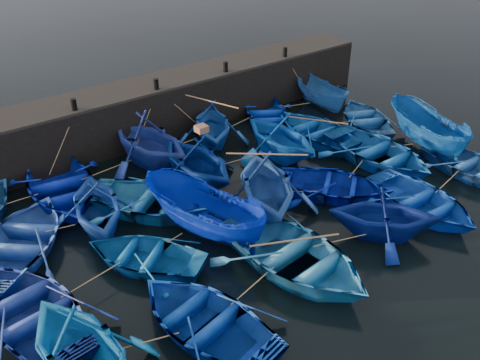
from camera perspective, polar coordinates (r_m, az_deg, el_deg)
ground at (r=19.92m, az=5.64°, el=-5.47°), size 120.00×120.00×0.00m
quay_wall at (r=26.84m, az=-9.62°, el=7.35°), size 26.00×2.50×2.50m
quay_top at (r=26.35m, az=-9.87°, el=9.97°), size 26.00×2.50×0.12m
bollard_1 at (r=24.00m, az=-17.30°, el=7.70°), size 0.24×0.24×0.50m
bollard_2 at (r=25.50m, az=-8.94°, el=10.08°), size 0.24×0.24×0.50m
bollard_3 at (r=27.50m, az=-1.55°, el=11.98°), size 0.24×0.24×0.50m
bollard_4 at (r=29.91m, az=4.82°, el=13.45°), size 0.24×0.24×0.50m
boat_1 at (r=22.56m, az=-18.63°, el=-0.63°), size 4.84×6.13×1.15m
boat_2 at (r=23.81m, az=-9.75°, el=4.26°), size 4.95×5.49×2.55m
boat_3 at (r=25.51m, az=-3.01°, el=6.07°), size 5.10×5.31×2.16m
boat_4 at (r=28.10m, az=2.79°, el=7.11°), size 5.15×5.50×0.93m
boat_5 at (r=29.91m, az=8.76°, el=8.98°), size 2.22×4.32×1.59m
boat_6 at (r=19.93m, az=-22.42°, el=-6.05°), size 6.38×6.47×1.10m
boat_7 at (r=20.06m, az=-15.05°, el=-2.45°), size 4.58×4.97×2.17m
boat_8 at (r=20.85m, az=-9.50°, el=-2.17°), size 6.03×6.34×1.07m
boat_9 at (r=22.09m, az=-4.65°, el=2.17°), size 3.98×4.59×2.38m
boat_10 at (r=24.21m, az=4.32°, el=4.79°), size 3.79×4.40×2.31m
boat_11 at (r=26.42m, az=8.14°, el=5.30°), size 3.59×4.91×0.99m
boat_12 at (r=28.27m, az=13.25°, el=6.46°), size 4.92×5.48×0.93m
boat_13 at (r=17.05m, az=-21.39°, el=-12.89°), size 4.29×5.61×1.09m
boat_14 at (r=18.32m, az=-10.11°, el=-7.86°), size 4.85×5.13×0.87m
boat_15 at (r=19.03m, az=-3.99°, el=-3.64°), size 3.41×5.49×1.99m
boat_16 at (r=20.27m, az=2.79°, el=-0.41°), size 5.82×6.09×2.49m
boat_17 at (r=21.93m, az=9.99°, el=-0.57°), size 5.53×5.79×0.98m
boat_18 at (r=24.73m, az=14.51°, el=2.90°), size 3.94×5.49×1.14m
boat_19 at (r=26.45m, az=19.22°, el=5.00°), size 3.12×5.35×1.95m
boat_20 at (r=14.65m, az=-16.74°, el=-16.91°), size 4.28×4.86×2.41m
boat_21 at (r=15.78m, az=-3.66°, el=-14.61°), size 4.47×5.54×1.02m
boat_22 at (r=17.84m, az=5.79°, el=-8.01°), size 4.71×6.18×1.20m
boat_23 at (r=19.60m, az=15.15°, el=-3.54°), size 5.14×5.14×2.05m
boat_24 at (r=21.78m, az=18.82°, el=-2.13°), size 3.68×4.95×0.99m
boat_25 at (r=25.12m, az=23.40°, el=1.40°), size 3.43×4.63×0.93m
wooden_crate at (r=21.63m, az=-4.13°, el=5.48°), size 0.46×0.44×0.27m
mooring_ropes at (r=22.71m, az=-2.72°, el=2.21°), size 18.48×11.77×2.10m
loose_oars at (r=21.93m, az=3.38°, el=3.63°), size 9.77×11.37×1.56m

